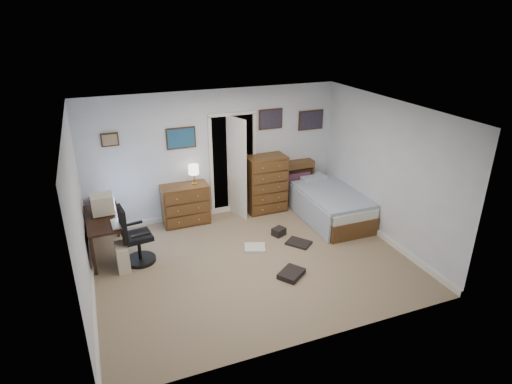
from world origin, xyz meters
TOP-DOWN VIEW (x-y plane):
  - floor at (0.00, 0.00)m, footprint 5.00×4.00m
  - computer_desk at (-2.28, 1.11)m, footprint 0.60×1.23m
  - crt_monitor at (-2.18, 1.26)m, footprint 0.37×0.35m
  - keyboard at (-2.02, 0.76)m, footprint 0.15×0.38m
  - pc_tower at (-2.00, 0.56)m, footprint 0.21×0.40m
  - office_chair at (-1.78, 0.67)m, footprint 0.55×0.55m
  - media_stack at (-2.32, 1.87)m, footprint 0.16×0.16m
  - low_dresser at (-0.70, 1.77)m, footprint 0.89×0.45m
  - table_lamp at (-0.50, 1.77)m, footprint 0.20×0.20m
  - doorway at (0.35, 2.27)m, footprint 0.96×1.12m
  - tall_dresser at (0.97, 1.75)m, footprint 0.81×0.49m
  - headboard_bookcase at (1.56, 1.86)m, footprint 1.04×0.30m
  - bed at (1.99, 0.96)m, footprint 1.06×1.95m
  - wall_posters at (0.57, 1.98)m, footprint 4.38×0.04m
  - floor_clutter at (0.55, 0.02)m, footprint 1.26×1.65m

SIDE VIEW (x-z plane):
  - floor at x=0.00m, z-range -0.02..0.00m
  - floor_clutter at x=0.55m, z-range -0.03..0.11m
  - pc_tower at x=-2.00m, z-range 0.00..0.42m
  - bed at x=1.99m, z-range -0.02..0.62m
  - media_stack at x=-2.32m, z-range 0.00..0.75m
  - low_dresser at x=-0.70m, z-range 0.00..0.78m
  - office_chair at x=-1.78m, z-range -0.12..0.91m
  - headboard_bookcase at x=1.56m, z-range 0.03..0.96m
  - computer_desk at x=-2.28m, z-range 0.19..0.88m
  - tall_dresser at x=0.97m, z-range 0.00..1.17m
  - keyboard at x=-2.02m, z-range 0.70..0.72m
  - crt_monitor at x=-2.18m, z-range 0.70..1.04m
  - doorway at x=0.35m, z-range -0.02..2.03m
  - table_lamp at x=-0.50m, z-range 0.87..1.25m
  - wall_posters at x=0.57m, z-range 1.45..2.05m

